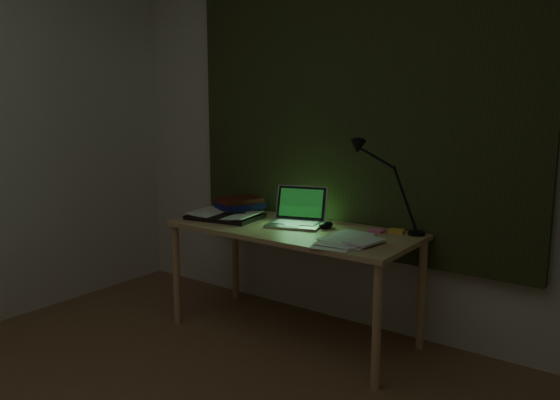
# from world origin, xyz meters

# --- Properties ---
(wall_back) EXTENTS (3.50, 0.00, 2.50)m
(wall_back) POSITION_xyz_m (0.00, 2.00, 1.25)
(wall_back) COLOR silver
(wall_back) RESTS_ON ground
(curtain) EXTENTS (2.20, 0.06, 2.00)m
(curtain) POSITION_xyz_m (0.00, 1.96, 1.45)
(curtain) COLOR #293018
(curtain) RESTS_ON wall_back
(desk) EXTENTS (1.41, 0.62, 0.64)m
(desk) POSITION_xyz_m (-0.17, 1.61, 0.32)
(desk) COLOR tan
(desk) RESTS_ON floor
(laptop) EXTENTS (0.39, 0.42, 0.22)m
(laptop) POSITION_xyz_m (-0.18, 1.65, 0.75)
(laptop) COLOR #AEAFB3
(laptop) RESTS_ON desk
(open_textbook) EXTENTS (0.46, 0.36, 0.04)m
(open_textbook) POSITION_xyz_m (-0.65, 1.58, 0.66)
(open_textbook) COLOR white
(open_textbook) RESTS_ON desk
(book_stack) EXTENTS (0.26, 0.29, 0.10)m
(book_stack) POSITION_xyz_m (-0.68, 1.76, 0.70)
(book_stack) COLOR white
(book_stack) RESTS_ON desk
(loose_papers) EXTENTS (0.41, 0.42, 0.02)m
(loose_papers) POSITION_xyz_m (0.29, 1.54, 0.65)
(loose_papers) COLOR silver
(loose_papers) RESTS_ON desk
(mouse) EXTENTS (0.07, 0.11, 0.04)m
(mouse) POSITION_xyz_m (-0.01, 1.71, 0.66)
(mouse) COLOR black
(mouse) RESTS_ON desk
(sticky_yellow) EXTENTS (0.09, 0.09, 0.02)m
(sticky_yellow) POSITION_xyz_m (0.36, 1.85, 0.65)
(sticky_yellow) COLOR yellow
(sticky_yellow) RESTS_ON desk
(sticky_pink) EXTENTS (0.08, 0.08, 0.02)m
(sticky_pink) POSITION_xyz_m (0.27, 1.79, 0.65)
(sticky_pink) COLOR pink
(sticky_pink) RESTS_ON desk
(desk_lamp) EXTENTS (0.36, 0.30, 0.48)m
(desk_lamp) POSITION_xyz_m (0.47, 1.86, 0.89)
(desk_lamp) COLOR black
(desk_lamp) RESTS_ON desk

